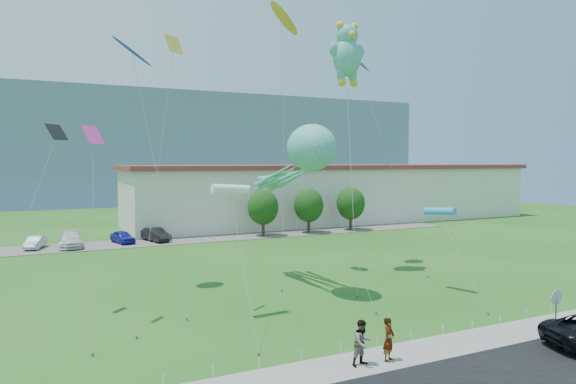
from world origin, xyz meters
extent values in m
plane|color=#215919|center=(0.00, 0.00, 0.00)|extent=(160.00, 160.00, 0.00)
cube|color=gray|center=(0.00, -2.75, 0.05)|extent=(80.00, 2.50, 0.10)
cube|color=#59544C|center=(0.00, 35.00, 0.03)|extent=(70.00, 6.00, 0.06)
cube|color=slate|center=(0.00, 120.00, 12.50)|extent=(160.00, 50.00, 25.00)
cube|color=beige|center=(26.00, 44.00, 3.80)|extent=(60.00, 14.00, 7.60)
cube|color=maroon|center=(26.00, 44.00, 7.90)|extent=(61.00, 15.00, 0.60)
cylinder|color=slate|center=(9.50, -4.20, 1.10)|extent=(0.07, 0.07, 2.20)
cylinder|color=red|center=(9.50, -4.20, 2.10)|extent=(0.76, 0.04, 0.76)
cylinder|color=white|center=(9.50, -4.22, 2.10)|extent=(0.80, 0.02, 0.80)
cylinder|color=white|center=(-9.00, -1.30, 0.25)|extent=(0.05, 0.05, 0.50)
cylinder|color=white|center=(-7.00, -1.30, 0.25)|extent=(0.05, 0.05, 0.50)
cylinder|color=white|center=(-5.00, -1.30, 0.25)|extent=(0.05, 0.05, 0.50)
cylinder|color=white|center=(-3.00, -1.30, 0.25)|extent=(0.05, 0.05, 0.50)
cylinder|color=white|center=(-1.00, -1.30, 0.25)|extent=(0.05, 0.05, 0.50)
cylinder|color=white|center=(1.00, -1.30, 0.25)|extent=(0.05, 0.05, 0.50)
cylinder|color=white|center=(3.00, -1.30, 0.25)|extent=(0.05, 0.05, 0.50)
cylinder|color=white|center=(5.00, -1.30, 0.25)|extent=(0.05, 0.05, 0.50)
cylinder|color=white|center=(7.00, -1.30, 0.25)|extent=(0.05, 0.05, 0.50)
cylinder|color=white|center=(9.00, -1.30, 0.25)|extent=(0.05, 0.05, 0.50)
cylinder|color=white|center=(11.00, -1.30, 0.25)|extent=(0.05, 0.05, 0.50)
cylinder|color=white|center=(13.00, -1.30, 0.25)|extent=(0.05, 0.05, 0.50)
cylinder|color=#3F2B19|center=(10.00, 34.00, 1.10)|extent=(0.36, 0.36, 2.20)
ellipsoid|color=#14380F|center=(10.00, 34.00, 3.40)|extent=(3.60, 3.60, 4.14)
cylinder|color=#3F2B19|center=(16.00, 34.00, 1.10)|extent=(0.36, 0.36, 2.20)
ellipsoid|color=#14380F|center=(16.00, 34.00, 3.40)|extent=(3.60, 3.60, 4.14)
cylinder|color=#3F2B19|center=(22.00, 34.00, 1.10)|extent=(0.36, 0.36, 2.20)
ellipsoid|color=#14380F|center=(22.00, 34.00, 3.40)|extent=(3.60, 3.60, 4.14)
imported|color=gray|center=(0.32, -3.08, 1.04)|extent=(0.82, 0.73, 1.88)
imported|color=gray|center=(-0.98, -3.00, 1.07)|extent=(1.04, 0.87, 1.94)
imported|color=#BBBBC3|center=(-13.89, 35.66, 0.67)|extent=(2.27, 3.91, 1.22)
imported|color=silver|center=(-10.65, 35.05, 0.83)|extent=(2.30, 5.37, 1.54)
imported|color=#1C209C|center=(-5.54, 35.49, 0.71)|extent=(2.50, 4.10, 1.30)
imported|color=black|center=(-2.13, 35.28, 0.78)|extent=(2.72, 4.64, 1.45)
ellipsoid|color=teal|center=(2.54, 8.17, 9.61)|extent=(2.98, 3.88, 2.98)
sphere|color=white|center=(2.00, 7.00, 9.93)|extent=(0.47, 0.47, 0.47)
sphere|color=white|center=(3.07, 7.00, 9.93)|extent=(0.47, 0.47, 0.47)
cylinder|color=slate|center=(3.95, 2.92, 0.08)|extent=(0.10, 0.10, 0.16)
cylinder|color=gray|center=(3.24, 5.04, 4.49)|extent=(1.44, 4.28, 8.67)
ellipsoid|color=teal|center=(8.59, 13.69, 16.80)|extent=(2.32, 1.97, 2.90)
sphere|color=teal|center=(8.59, 13.69, 18.49)|extent=(1.69, 1.69, 1.69)
sphere|color=gold|center=(7.97, 13.69, 19.21)|extent=(0.62, 0.62, 0.62)
sphere|color=gold|center=(9.22, 13.69, 19.21)|extent=(0.62, 0.62, 0.62)
sphere|color=gold|center=(8.59, 12.98, 18.41)|extent=(0.62, 0.62, 0.62)
ellipsoid|color=teal|center=(7.43, 13.69, 17.33)|extent=(0.80, 0.57, 1.12)
ellipsoid|color=teal|center=(9.75, 13.69, 17.33)|extent=(0.80, 0.57, 1.12)
ellipsoid|color=teal|center=(8.06, 13.69, 15.46)|extent=(0.71, 0.62, 1.16)
ellipsoid|color=teal|center=(9.13, 13.69, 15.46)|extent=(0.71, 0.62, 1.16)
sphere|color=gold|center=(8.06, 13.51, 14.84)|extent=(0.62, 0.62, 0.62)
sphere|color=gold|center=(9.13, 13.51, 14.84)|extent=(0.62, 0.62, 0.62)
cylinder|color=slate|center=(5.01, 6.51, 0.08)|extent=(0.10, 0.10, 0.16)
cylinder|color=gray|center=(6.80, 10.10, 7.41)|extent=(3.61, 7.21, 14.51)
cube|color=black|center=(-12.24, 11.11, 10.38)|extent=(1.29, 1.29, 0.86)
cylinder|color=gray|center=(-14.05, 8.19, 5.17)|extent=(3.65, 5.87, 10.04)
cube|color=gold|center=(-6.16, 8.44, 15.33)|extent=(1.29, 1.29, 0.86)
cylinder|color=slate|center=(-9.05, 4.71, 0.08)|extent=(0.10, 0.10, 0.16)
cylinder|color=gray|center=(-7.60, 6.57, 7.65)|extent=(2.92, 3.76, 14.98)
cylinder|color=white|center=(-3.59, 6.23, 7.19)|extent=(0.50, 2.25, 0.87)
cylinder|color=slate|center=(-4.46, 0.05, 0.08)|extent=(0.10, 0.10, 0.16)
cylinder|color=gray|center=(-4.03, 3.14, 3.57)|extent=(0.89, 6.20, 6.85)
cone|color=#222AC5|center=(-7.37, 15.25, 16.15)|extent=(1.80, 1.33, 1.33)
cylinder|color=slate|center=(-6.08, 6.52, 0.08)|extent=(0.10, 0.10, 0.16)
cylinder|color=gray|center=(-6.73, 10.88, 8.05)|extent=(1.31, 8.75, 15.80)
cone|color=purple|center=(10.84, 15.95, 17.36)|extent=(1.80, 1.33, 1.33)
cylinder|color=slate|center=(12.91, 8.89, 0.08)|extent=(0.10, 0.10, 0.16)
cylinder|color=gray|center=(11.88, 12.42, 8.66)|extent=(2.10, 7.08, 17.01)
cylinder|color=#308CDC|center=(10.88, 5.57, 5.39)|extent=(0.50, 2.25, 0.87)
cylinder|color=slate|center=(9.61, 0.09, 0.08)|extent=(0.10, 0.10, 0.16)
cylinder|color=gray|center=(10.25, 2.83, 2.68)|extent=(1.30, 5.51, 5.05)
cube|color=#FC38A0|center=(-10.54, 8.31, 10.14)|extent=(1.29, 1.29, 0.86)
cylinder|color=slate|center=(-11.20, 3.24, 0.08)|extent=(0.10, 0.10, 0.16)
cylinder|color=gray|center=(-10.87, 5.78, 5.05)|extent=(0.68, 5.09, 9.79)
cone|color=#EFAA1A|center=(4.09, 15.60, 19.78)|extent=(1.80, 1.33, 1.33)
cylinder|color=slate|center=(1.25, 9.93, 0.08)|extent=(0.10, 0.10, 0.16)
cylinder|color=gray|center=(2.67, 12.76, 9.87)|extent=(2.87, 5.70, 19.42)
camera|label=1|loc=(-12.99, -20.82, 8.74)|focal=32.00mm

